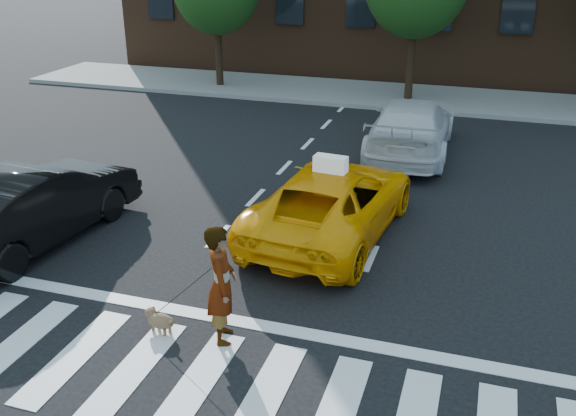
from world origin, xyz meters
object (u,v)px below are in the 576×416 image
(black_sedan, at_px, (33,204))
(white_suv, at_px, (411,127))
(woman, at_px, (222,285))
(dog, at_px, (159,320))
(taxi, at_px, (332,201))

(black_sedan, bearing_deg, white_suv, -124.03)
(woman, distance_m, dog, 1.29)
(dog, bearing_deg, white_suv, 93.39)
(white_suv, xyz_separation_m, woman, (-1.46, -9.92, 0.18))
(black_sedan, height_order, woman, woman)
(taxi, relative_size, black_sedan, 1.06)
(black_sedan, bearing_deg, taxi, -153.96)
(black_sedan, distance_m, white_suv, 10.16)
(taxi, height_order, black_sedan, black_sedan)
(woman, bearing_deg, dog, 74.80)
(white_suv, bearing_deg, black_sedan, 49.47)
(taxi, bearing_deg, dog, 74.14)
(white_suv, relative_size, woman, 2.80)
(taxi, distance_m, black_sedan, 5.98)
(white_suv, height_order, dog, white_suv)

